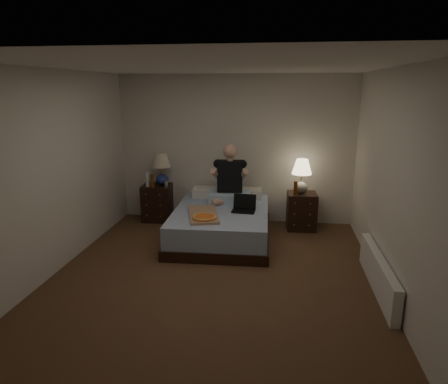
# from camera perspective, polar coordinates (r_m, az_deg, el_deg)

# --- Properties ---
(floor) EXTENTS (4.00, 4.50, 0.00)m
(floor) POSITION_cam_1_polar(r_m,az_deg,el_deg) (5.08, -1.45, -11.91)
(floor) COLOR brown
(floor) RESTS_ON ground
(ceiling) EXTENTS (4.00, 4.50, 0.00)m
(ceiling) POSITION_cam_1_polar(r_m,az_deg,el_deg) (4.55, -1.66, 17.55)
(ceiling) COLOR white
(ceiling) RESTS_ON ground
(wall_back) EXTENTS (4.00, 0.00, 2.50)m
(wall_back) POSITION_cam_1_polar(r_m,az_deg,el_deg) (6.85, 1.58, 6.08)
(wall_back) COLOR silver
(wall_back) RESTS_ON ground
(wall_front) EXTENTS (4.00, 0.00, 2.50)m
(wall_front) POSITION_cam_1_polar(r_m,az_deg,el_deg) (2.56, -9.99, -9.04)
(wall_front) COLOR silver
(wall_front) RESTS_ON ground
(wall_left) EXTENTS (0.00, 4.50, 2.50)m
(wall_left) POSITION_cam_1_polar(r_m,az_deg,el_deg) (5.36, -23.18, 2.48)
(wall_left) COLOR silver
(wall_left) RESTS_ON ground
(wall_right) EXTENTS (0.00, 4.50, 2.50)m
(wall_right) POSITION_cam_1_polar(r_m,az_deg,el_deg) (4.76, 22.96, 1.09)
(wall_right) COLOR silver
(wall_right) RESTS_ON ground
(bed) EXTENTS (1.47, 1.93, 0.47)m
(bed) POSITION_cam_1_polar(r_m,az_deg,el_deg) (6.17, -0.40, -4.59)
(bed) COLOR #5476A9
(bed) RESTS_ON floor
(nightstand_left) EXTENTS (0.52, 0.47, 0.64)m
(nightstand_left) POSITION_cam_1_polar(r_m,az_deg,el_deg) (7.11, -9.49, -1.48)
(nightstand_left) COLOR black
(nightstand_left) RESTS_ON floor
(nightstand_right) EXTENTS (0.49, 0.45, 0.61)m
(nightstand_right) POSITION_cam_1_polar(r_m,az_deg,el_deg) (6.70, 11.01, -2.69)
(nightstand_right) COLOR black
(nightstand_right) RESTS_ON floor
(lamp_left) EXTENTS (0.38, 0.38, 0.56)m
(lamp_left) POSITION_cam_1_polar(r_m,az_deg,el_deg) (6.96, -8.89, 3.26)
(lamp_left) COLOR navy
(lamp_left) RESTS_ON nightstand_left
(lamp_right) EXTENTS (0.38, 0.38, 0.56)m
(lamp_right) POSITION_cam_1_polar(r_m,az_deg,el_deg) (6.55, 11.01, 2.21)
(lamp_right) COLOR gray
(lamp_right) RESTS_ON nightstand_right
(water_bottle) EXTENTS (0.07, 0.07, 0.25)m
(water_bottle) POSITION_cam_1_polar(r_m,az_deg,el_deg) (6.92, -10.86, 1.79)
(water_bottle) COLOR silver
(water_bottle) RESTS_ON nightstand_left
(soda_can) EXTENTS (0.07, 0.07, 0.10)m
(soda_can) POSITION_cam_1_polar(r_m,az_deg,el_deg) (6.89, -8.27, 1.21)
(soda_can) COLOR #B2B3AE
(soda_can) RESTS_ON nightstand_left
(beer_bottle_left) EXTENTS (0.06, 0.06, 0.23)m
(beer_bottle_left) POSITION_cam_1_polar(r_m,az_deg,el_deg) (6.84, -10.22, 1.58)
(beer_bottle_left) COLOR #63370E
(beer_bottle_left) RESTS_ON nightstand_left
(beer_bottle_right) EXTENTS (0.06, 0.06, 0.23)m
(beer_bottle_right) POSITION_cam_1_polar(r_m,az_deg,el_deg) (6.44, 10.18, 0.52)
(beer_bottle_right) COLOR #5E2E0D
(beer_bottle_right) RESTS_ON nightstand_right
(person) EXTENTS (0.69, 0.56, 0.93)m
(person) POSITION_cam_1_polar(r_m,az_deg,el_deg) (6.39, 0.84, 2.60)
(person) COLOR black
(person) RESTS_ON bed
(laptop) EXTENTS (0.36, 0.30, 0.24)m
(laptop) POSITION_cam_1_polar(r_m,az_deg,el_deg) (5.96, 2.81, -1.71)
(laptop) COLOR black
(laptop) RESTS_ON bed
(pizza_box) EXTENTS (0.59, 0.84, 0.08)m
(pizza_box) POSITION_cam_1_polar(r_m,az_deg,el_deg) (5.59, -2.83, -3.71)
(pizza_box) COLOR tan
(pizza_box) RESTS_ON bed
(radiator) EXTENTS (0.10, 1.60, 0.40)m
(radiator) POSITION_cam_1_polar(r_m,az_deg,el_deg) (5.01, 21.16, -10.82)
(radiator) COLOR silver
(radiator) RESTS_ON floor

